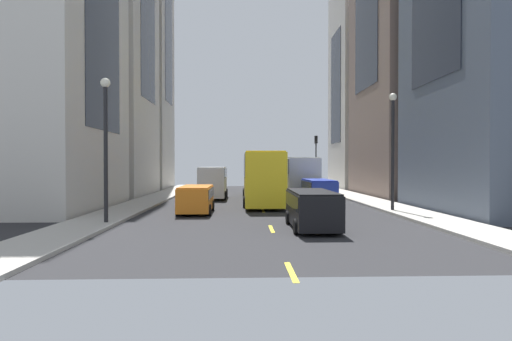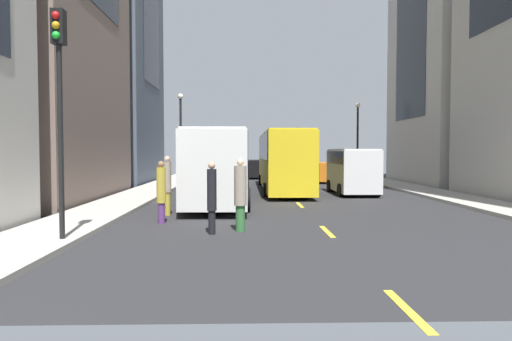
% 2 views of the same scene
% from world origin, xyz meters
% --- Properties ---
extents(ground_plane, '(43.00, 43.00, 0.00)m').
position_xyz_m(ground_plane, '(0.00, 0.00, 0.00)').
color(ground_plane, '#28282B').
extents(sidewalk_west, '(2.55, 44.00, 0.15)m').
position_xyz_m(sidewalk_west, '(-8.23, 0.00, 0.07)').
color(sidewalk_west, '#B2ADA3').
rests_on(sidewalk_west, ground).
extents(sidewalk_east, '(2.55, 44.00, 0.15)m').
position_xyz_m(sidewalk_east, '(8.23, 0.00, 0.07)').
color(sidewalk_east, '#B2ADA3').
rests_on(sidewalk_east, ground).
extents(lane_stripe_0, '(0.16, 2.00, 0.01)m').
position_xyz_m(lane_stripe_0, '(0.00, -21.00, 0.01)').
color(lane_stripe_0, yellow).
rests_on(lane_stripe_0, ground).
extents(lane_stripe_1, '(0.16, 2.00, 0.01)m').
position_xyz_m(lane_stripe_1, '(0.00, -14.00, 0.01)').
color(lane_stripe_1, yellow).
rests_on(lane_stripe_1, ground).
extents(lane_stripe_2, '(0.16, 2.00, 0.01)m').
position_xyz_m(lane_stripe_2, '(0.00, -7.00, 0.01)').
color(lane_stripe_2, yellow).
rests_on(lane_stripe_2, ground).
extents(lane_stripe_3, '(0.16, 2.00, 0.01)m').
position_xyz_m(lane_stripe_3, '(0.00, 0.00, 0.01)').
color(lane_stripe_3, yellow).
rests_on(lane_stripe_3, ground).
extents(lane_stripe_4, '(0.16, 2.00, 0.01)m').
position_xyz_m(lane_stripe_4, '(0.00, 7.00, 0.01)').
color(lane_stripe_4, yellow).
rests_on(lane_stripe_4, ground).
extents(lane_stripe_5, '(0.16, 2.00, 0.01)m').
position_xyz_m(lane_stripe_5, '(0.00, 14.00, 0.01)').
color(lane_stripe_5, yellow).
rests_on(lane_stripe_5, ground).
extents(lane_stripe_6, '(0.16, 2.00, 0.01)m').
position_xyz_m(lane_stripe_6, '(0.00, 21.00, 0.01)').
color(lane_stripe_6, yellow).
rests_on(lane_stripe_6, ground).
extents(building_west_0, '(8.69, 8.54, 23.53)m').
position_xyz_m(building_west_0, '(-14.00, -15.89, 11.76)').
color(building_west_0, beige).
rests_on(building_west_0, ground).
extents(building_east_2, '(6.79, 10.98, 21.55)m').
position_xyz_m(building_east_2, '(13.06, 6.16, 10.78)').
color(building_east_2, beige).
rests_on(building_east_2, ground).
extents(city_bus_white, '(2.80, 11.26, 3.35)m').
position_xyz_m(city_bus_white, '(-3.69, -5.85, 2.01)').
color(city_bus_white, silver).
rests_on(city_bus_white, ground).
extents(streetcar_yellow, '(2.70, 13.75, 3.59)m').
position_xyz_m(streetcar_yellow, '(-0.14, 1.11, 2.12)').
color(streetcar_yellow, yellow).
rests_on(streetcar_yellow, ground).
extents(delivery_van_white, '(2.25, 5.03, 2.58)m').
position_xyz_m(delivery_van_white, '(3.63, -1.77, 1.51)').
color(delivery_van_white, white).
rests_on(delivery_van_white, ground).
extents(car_orange_0, '(1.90, 4.03, 1.55)m').
position_xyz_m(car_orange_0, '(3.89, 8.09, 0.91)').
color(car_orange_0, orange).
rests_on(car_orange_0, ground).
extents(car_blue_1, '(1.94, 4.76, 1.73)m').
position_xyz_m(car_blue_1, '(-4.12, 2.97, 1.02)').
color(car_blue_1, '#2338AD').
rests_on(car_blue_1, ground).
extents(car_black_2, '(1.93, 4.56, 1.64)m').
position_xyz_m(car_black_2, '(-1.75, 13.97, 0.97)').
color(car_black_2, black).
rests_on(car_black_2, ground).
extents(pedestrian_crossing_mid, '(0.28, 0.28, 2.15)m').
position_xyz_m(pedestrian_crossing_mid, '(-3.49, -14.33, 1.15)').
color(pedestrian_crossing_mid, black).
rests_on(pedestrian_crossing_mid, ground).
extents(pedestrian_waiting_curb, '(0.39, 0.39, 2.23)m').
position_xyz_m(pedestrian_waiting_curb, '(-2.65, -13.87, 1.18)').
color(pedestrian_waiting_curb, '#336B38').
rests_on(pedestrian_waiting_curb, ground).
extents(pedestrian_crossing_near, '(0.32, 0.32, 2.13)m').
position_xyz_m(pedestrian_crossing_near, '(-5.36, -12.23, 1.13)').
color(pedestrian_crossing_near, '#593372').
rests_on(pedestrian_crossing_near, ground).
extents(pedestrian_walking_far, '(0.29, 0.29, 2.27)m').
position_xyz_m(pedestrian_walking_far, '(-5.47, -10.26, 1.23)').
color(pedestrian_walking_far, gold).
rests_on(pedestrian_walking_far, ground).
extents(traffic_light_near_corner, '(0.32, 0.44, 5.99)m').
position_xyz_m(traffic_light_near_corner, '(-7.35, -15.74, 4.31)').
color(traffic_light_near_corner, black).
rests_on(traffic_light_near_corner, ground).
extents(streetlamp_near, '(0.44, 0.44, 6.55)m').
position_xyz_m(streetlamp_near, '(7.45, 12.69, 4.20)').
color(streetlamp_near, black).
rests_on(streetlamp_near, ground).
extents(streetlamp_far, '(0.44, 0.44, 6.75)m').
position_xyz_m(streetlamp_far, '(-7.45, 8.15, 4.31)').
color(streetlamp_far, black).
rests_on(streetlamp_far, ground).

